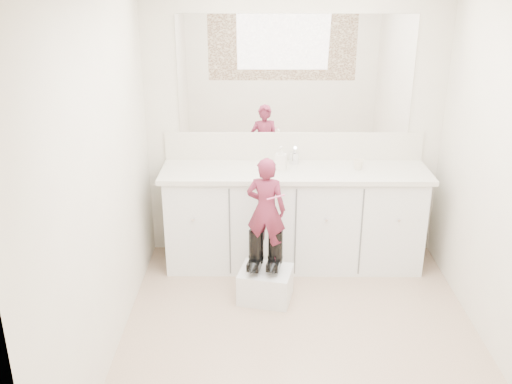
{
  "coord_description": "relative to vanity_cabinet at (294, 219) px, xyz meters",
  "views": [
    {
      "loc": [
        -0.3,
        -3.36,
        2.49
      ],
      "look_at": [
        -0.33,
        0.77,
        0.86
      ],
      "focal_mm": 40.0,
      "sensor_mm": 36.0,
      "label": 1
    }
  ],
  "objects": [
    {
      "name": "boot_left",
      "position": [
        -0.33,
        -0.6,
        -0.0
      ],
      "size": [
        0.17,
        0.24,
        0.34
      ],
      "primitive_type": null,
      "rotation": [
        0.0,
        0.0,
        -0.21
      ],
      "color": "black",
      "rests_on": "step_stool"
    },
    {
      "name": "soap_bottle",
      "position": [
        -0.12,
        -0.01,
        0.57
      ],
      "size": [
        0.11,
        0.11,
        0.2
      ],
      "primitive_type": "imported",
      "rotation": [
        0.0,
        0.0,
        -0.21
      ],
      "color": "silver",
      "rests_on": "countertop"
    },
    {
      "name": "vanity_cabinet",
      "position": [
        0.0,
        0.0,
        0.0
      ],
      "size": [
        2.2,
        0.55,
        0.85
      ],
      "primitive_type": "cube",
      "color": "silver",
      "rests_on": "floor"
    },
    {
      "name": "countertop",
      "position": [
        0.0,
        -0.01,
        0.45
      ],
      "size": [
        2.28,
        0.58,
        0.04
      ],
      "primitive_type": "cube",
      "color": "beige",
      "rests_on": "vanity_cabinet"
    },
    {
      "name": "wall_back",
      "position": [
        0.0,
        0.27,
        0.77
      ],
      "size": [
        2.6,
        0.0,
        2.6
      ],
      "primitive_type": "plane",
      "rotation": [
        1.57,
        0.0,
        0.0
      ],
      "color": "beige",
      "rests_on": "floor"
    },
    {
      "name": "dot_panel",
      "position": [
        0.0,
        -2.71,
        1.22
      ],
      "size": [
        2.0,
        0.01,
        1.2
      ],
      "primitive_type": "cube",
      "color": "#472819",
      "rests_on": "wall_front"
    },
    {
      "name": "floor",
      "position": [
        0.0,
        -1.23,
        -0.42
      ],
      "size": [
        3.0,
        3.0,
        0.0
      ],
      "primitive_type": "plane",
      "color": "#8D725C",
      "rests_on": "ground"
    },
    {
      "name": "faucet",
      "position": [
        0.0,
        0.15,
        0.52
      ],
      "size": [
        0.08,
        0.08,
        0.1
      ],
      "primitive_type": "cylinder",
      "color": "silver",
      "rests_on": "countertop"
    },
    {
      "name": "toddler",
      "position": [
        -0.25,
        -0.6,
        0.35
      ],
      "size": [
        0.34,
        0.26,
        0.83
      ],
      "primitive_type": "imported",
      "rotation": [
        0.0,
        0.0,
        2.93
      ],
      "color": "#992F49",
      "rests_on": "step_stool"
    },
    {
      "name": "wall_front",
      "position": [
        0.0,
        -2.73,
        0.77
      ],
      "size": [
        2.6,
        0.0,
        2.6
      ],
      "primitive_type": "plane",
      "rotation": [
        -1.57,
        0.0,
        0.0
      ],
      "color": "beige",
      "rests_on": "floor"
    },
    {
      "name": "cup",
      "position": [
        0.54,
        0.0,
        0.51
      ],
      "size": [
        0.11,
        0.11,
        0.09
      ],
      "primitive_type": "imported",
      "rotation": [
        0.0,
        0.0,
        -0.2
      ],
      "color": "beige",
      "rests_on": "countertop"
    },
    {
      "name": "mirror",
      "position": [
        0.0,
        0.26,
        1.22
      ],
      "size": [
        2.0,
        0.02,
        1.0
      ],
      "primitive_type": "cube",
      "color": "white",
      "rests_on": "wall_back"
    },
    {
      "name": "step_stool",
      "position": [
        -0.25,
        -0.62,
        -0.3
      ],
      "size": [
        0.46,
        0.41,
        0.26
      ],
      "primitive_type": "cube",
      "rotation": [
        0.0,
        0.0,
        -0.21
      ],
      "color": "silver",
      "rests_on": "floor"
    },
    {
      "name": "backsplash",
      "position": [
        0.0,
        0.26,
        0.59
      ],
      "size": [
        2.28,
        0.03,
        0.25
      ],
      "primitive_type": "cube",
      "color": "beige",
      "rests_on": "countertop"
    },
    {
      "name": "boot_right",
      "position": [
        -0.18,
        -0.6,
        -0.0
      ],
      "size": [
        0.17,
        0.24,
        0.34
      ],
      "primitive_type": null,
      "rotation": [
        0.0,
        0.0,
        -0.21
      ],
      "color": "black",
      "rests_on": "step_stool"
    },
    {
      "name": "toothbrush",
      "position": [
        -0.18,
        -0.68,
        0.48
      ],
      "size": [
        0.14,
        0.04,
        0.06
      ],
      "primitive_type": "cylinder",
      "rotation": [
        0.0,
        1.22,
        -0.21
      ],
      "color": "pink",
      "rests_on": "toddler"
    },
    {
      "name": "wall_left",
      "position": [
        -1.3,
        -1.23,
        0.78
      ],
      "size": [
        0.0,
        3.0,
        3.0
      ],
      "primitive_type": "plane",
      "rotation": [
        1.57,
        0.0,
        1.57
      ],
      "color": "beige",
      "rests_on": "floor"
    }
  ]
}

